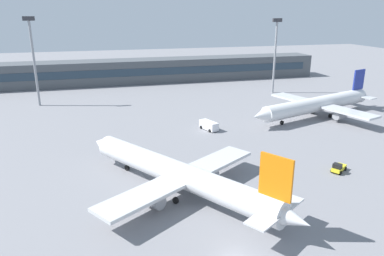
{
  "coord_description": "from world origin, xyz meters",
  "views": [
    {
      "loc": [
        -14.33,
        -32.9,
        27.35
      ],
      "look_at": [
        5.51,
        40.0,
        3.0
      ],
      "focal_mm": 34.24,
      "sensor_mm": 36.0,
      "label": 1
    }
  ],
  "objects_px": {
    "airplane_near": "(177,173)",
    "service_van_white": "(209,125)",
    "airplane_mid": "(317,104)",
    "floodlight_tower_east": "(33,55)",
    "baggage_tug_yellow": "(338,168)",
    "floodlight_tower_west": "(275,51)"
  },
  "relations": [
    {
      "from": "airplane_near",
      "to": "service_van_white",
      "type": "relative_size",
      "value": 6.89
    },
    {
      "from": "airplane_mid",
      "to": "floodlight_tower_east",
      "type": "height_order",
      "value": "floodlight_tower_east"
    },
    {
      "from": "airplane_near",
      "to": "baggage_tug_yellow",
      "type": "bearing_deg",
      "value": -0.07
    },
    {
      "from": "airplane_mid",
      "to": "floodlight_tower_east",
      "type": "distance_m",
      "value": 81.06
    },
    {
      "from": "floodlight_tower_east",
      "to": "baggage_tug_yellow",
      "type": "bearing_deg",
      "value": -48.74
    },
    {
      "from": "baggage_tug_yellow",
      "to": "service_van_white",
      "type": "height_order",
      "value": "service_van_white"
    },
    {
      "from": "baggage_tug_yellow",
      "to": "service_van_white",
      "type": "xyz_separation_m",
      "value": [
        -14.8,
        28.99,
        0.31
      ]
    },
    {
      "from": "airplane_mid",
      "to": "baggage_tug_yellow",
      "type": "bearing_deg",
      "value": -117.1
    },
    {
      "from": "airplane_near",
      "to": "floodlight_tower_west",
      "type": "distance_m",
      "value": 80.23
    },
    {
      "from": "floodlight_tower_east",
      "to": "airplane_mid",
      "type": "bearing_deg",
      "value": -24.03
    },
    {
      "from": "floodlight_tower_west",
      "to": "baggage_tug_yellow",
      "type": "bearing_deg",
      "value": -107.06
    },
    {
      "from": "service_van_white",
      "to": "floodlight_tower_west",
      "type": "relative_size",
      "value": 0.22
    },
    {
      "from": "airplane_near",
      "to": "airplane_mid",
      "type": "bearing_deg",
      "value": 35.03
    },
    {
      "from": "baggage_tug_yellow",
      "to": "floodlight_tower_east",
      "type": "distance_m",
      "value": 87.35
    },
    {
      "from": "service_van_white",
      "to": "baggage_tug_yellow",
      "type": "bearing_deg",
      "value": -62.95
    },
    {
      "from": "airplane_mid",
      "to": "service_van_white",
      "type": "bearing_deg",
      "value": -174.26
    },
    {
      "from": "airplane_near",
      "to": "baggage_tug_yellow",
      "type": "height_order",
      "value": "airplane_near"
    },
    {
      "from": "airplane_mid",
      "to": "floodlight_tower_east",
      "type": "bearing_deg",
      "value": 155.97
    },
    {
      "from": "airplane_near",
      "to": "floodlight_tower_west",
      "type": "bearing_deg",
      "value": 52.25
    },
    {
      "from": "baggage_tug_yellow",
      "to": "floodlight_tower_east",
      "type": "height_order",
      "value": "floodlight_tower_east"
    },
    {
      "from": "airplane_near",
      "to": "service_van_white",
      "type": "bearing_deg",
      "value": 63.33
    },
    {
      "from": "baggage_tug_yellow",
      "to": "floodlight_tower_west",
      "type": "bearing_deg",
      "value": 72.94
    }
  ]
}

